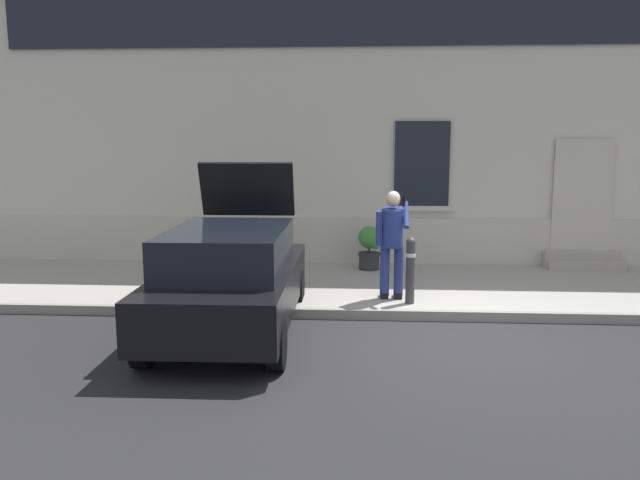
% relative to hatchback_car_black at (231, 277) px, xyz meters
% --- Properties ---
extents(ground_plane, '(80.00, 80.00, 0.00)m').
position_rel_hatchback_car_black_xyz_m(ground_plane, '(3.02, -0.14, -0.80)').
color(ground_plane, '#232326').
extents(sidewalk, '(24.00, 3.60, 0.15)m').
position_rel_hatchback_car_black_xyz_m(sidewalk, '(3.02, 2.66, -0.72)').
color(sidewalk, '#99968E').
rests_on(sidewalk, ground).
extents(curb_edge, '(24.00, 0.12, 0.15)m').
position_rel_hatchback_car_black_xyz_m(curb_edge, '(3.02, 0.80, -0.72)').
color(curb_edge, gray).
rests_on(curb_edge, ground).
extents(building_facade, '(24.00, 1.52, 7.50)m').
position_rel_hatchback_car_black_xyz_m(building_facade, '(3.02, 5.15, 2.93)').
color(building_facade, beige).
rests_on(building_facade, ground).
extents(entrance_stoop, '(1.48, 0.64, 0.32)m').
position_rel_hatchback_car_black_xyz_m(entrance_stoop, '(6.23, 4.19, -0.52)').
color(entrance_stoop, '#9E998E').
rests_on(entrance_stoop, sidewalk).
extents(hatchback_car_black, '(1.83, 4.08, 2.34)m').
position_rel_hatchback_car_black_xyz_m(hatchback_car_black, '(0.00, 0.00, 0.00)').
color(hatchback_car_black, black).
rests_on(hatchback_car_black, ground).
extents(bollard_near_person, '(0.15, 0.15, 1.04)m').
position_rel_hatchback_car_black_xyz_m(bollard_near_person, '(2.57, 1.21, -0.09)').
color(bollard_near_person, '#333338').
rests_on(bollard_near_person, sidewalk).
extents(person_on_phone, '(0.51, 0.50, 1.74)m').
position_rel_hatchback_car_black_xyz_m(person_on_phone, '(2.30, 1.45, 0.35)').
color(person_on_phone, navy).
rests_on(person_on_phone, sidewalk).
extents(planter_terracotta, '(0.44, 0.44, 0.86)m').
position_rel_hatchback_car_black_xyz_m(planter_terracotta, '(-0.63, 3.91, -0.19)').
color(planter_terracotta, '#B25B38').
rests_on(planter_terracotta, sidewalk).
extents(planter_charcoal, '(0.44, 0.44, 0.86)m').
position_rel_hatchback_car_black_xyz_m(planter_charcoal, '(1.99, 3.76, -0.19)').
color(planter_charcoal, '#2D2D30').
rests_on(planter_charcoal, sidewalk).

